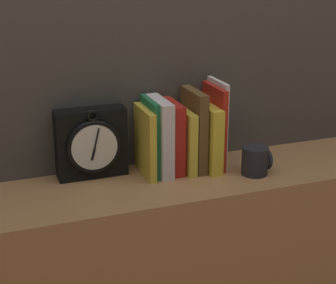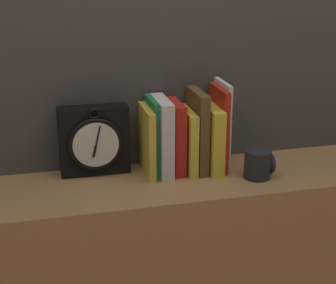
# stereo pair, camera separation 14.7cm
# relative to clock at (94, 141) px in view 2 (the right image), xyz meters

# --- Properties ---
(wall_back) EXTENTS (6.00, 0.05, 2.60)m
(wall_back) POSITION_rel_clock_xyz_m (0.18, 0.07, 0.32)
(wall_back) COLOR #47423D
(wall_back) RESTS_ON ground_plane
(clock) EXTENTS (0.19, 0.07, 0.20)m
(clock) POSITION_rel_clock_xyz_m (0.00, 0.00, 0.00)
(clock) COLOR black
(clock) RESTS_ON bookshelf
(book_slot0_yellow) EXTENTS (0.02, 0.14, 0.19)m
(book_slot0_yellow) POSITION_rel_clock_xyz_m (0.14, -0.04, -0.00)
(book_slot0_yellow) COLOR yellow
(book_slot0_yellow) RESTS_ON bookshelf
(book_slot1_green) EXTENTS (0.02, 0.13, 0.21)m
(book_slot1_green) POSITION_rel_clock_xyz_m (0.16, -0.03, 0.01)
(book_slot1_green) COLOR #227247
(book_slot1_green) RESTS_ON bookshelf
(book_slot2_white) EXTENTS (0.04, 0.14, 0.21)m
(book_slot2_white) POSITION_rel_clock_xyz_m (0.18, -0.04, 0.01)
(book_slot2_white) COLOR silver
(book_slot2_white) RESTS_ON bookshelf
(book_slot3_red) EXTENTS (0.03, 0.13, 0.20)m
(book_slot3_red) POSITION_rel_clock_xyz_m (0.22, -0.03, 0.00)
(book_slot3_red) COLOR red
(book_slot3_red) RESTS_ON bookshelf
(book_slot4_yellow) EXTENTS (0.02, 0.14, 0.18)m
(book_slot4_yellow) POSITION_rel_clock_xyz_m (0.25, -0.04, -0.01)
(book_slot4_yellow) COLOR yellow
(book_slot4_yellow) RESTS_ON bookshelf
(book_slot5_brown) EXTENTS (0.03, 0.14, 0.23)m
(book_slot5_brown) POSITION_rel_clock_xyz_m (0.28, -0.04, 0.02)
(book_slot5_brown) COLOR brown
(book_slot5_brown) RESTS_ON bookshelf
(book_slot6_yellow) EXTENTS (0.03, 0.16, 0.18)m
(book_slot6_yellow) POSITION_rel_clock_xyz_m (0.32, -0.04, -0.00)
(book_slot6_yellow) COLOR yellow
(book_slot6_yellow) RESTS_ON bookshelf
(book_slot7_red) EXTENTS (0.02, 0.14, 0.23)m
(book_slot7_red) POSITION_rel_clock_xyz_m (0.34, -0.04, 0.02)
(book_slot7_red) COLOR red
(book_slot7_red) RESTS_ON bookshelf
(book_slot8_white) EXTENTS (0.01, 0.12, 0.25)m
(book_slot8_white) POSITION_rel_clock_xyz_m (0.36, -0.03, 0.03)
(book_slot8_white) COLOR white
(book_slot8_white) RESTS_ON bookshelf
(mug) EXTENTS (0.08, 0.07, 0.08)m
(mug) POSITION_rel_clock_xyz_m (0.43, -0.14, -0.06)
(mug) COLOR #232328
(mug) RESTS_ON bookshelf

